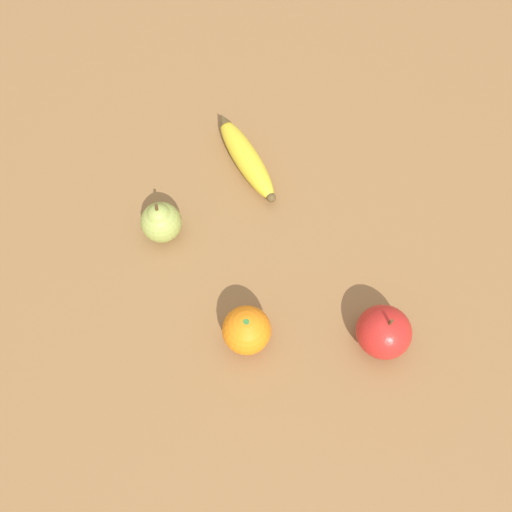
{
  "coord_description": "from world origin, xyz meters",
  "views": [
    {
      "loc": [
        -0.37,
        0.1,
        0.72
      ],
      "look_at": [
        -0.04,
        -0.01,
        0.03
      ],
      "focal_mm": 35.0,
      "sensor_mm": 36.0,
      "label": 1
    }
  ],
  "objects_px": {
    "banana": "(246,157)",
    "pear": "(161,221)",
    "orange": "(247,330)",
    "apple": "(384,332)"
  },
  "relations": [
    {
      "from": "banana",
      "to": "pear",
      "type": "bearing_deg",
      "value": 109.06
    },
    {
      "from": "orange",
      "to": "apple",
      "type": "relative_size",
      "value": 0.84
    },
    {
      "from": "banana",
      "to": "orange",
      "type": "distance_m",
      "value": 0.32
    },
    {
      "from": "orange",
      "to": "apple",
      "type": "bearing_deg",
      "value": -108.88
    },
    {
      "from": "orange",
      "to": "apple",
      "type": "distance_m",
      "value": 0.2
    },
    {
      "from": "banana",
      "to": "pear",
      "type": "height_order",
      "value": "pear"
    },
    {
      "from": "pear",
      "to": "apple",
      "type": "distance_m",
      "value": 0.38
    },
    {
      "from": "orange",
      "to": "apple",
      "type": "height_order",
      "value": "apple"
    },
    {
      "from": "orange",
      "to": "pear",
      "type": "xyz_separation_m",
      "value": [
        0.22,
        0.08,
        0.0
      ]
    },
    {
      "from": "apple",
      "to": "pear",
      "type": "bearing_deg",
      "value": 43.11
    }
  ]
}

